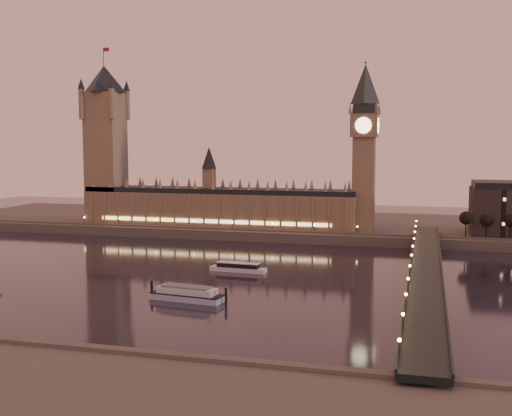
{
  "coord_description": "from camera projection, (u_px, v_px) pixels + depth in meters",
  "views": [
    {
      "loc": [
        91.4,
        -274.67,
        61.76
      ],
      "look_at": [
        8.66,
        35.0,
        28.16
      ],
      "focal_mm": 45.0,
      "sensor_mm": 36.0,
      "label": 1
    }
  ],
  "objects": [
    {
      "name": "palace_of_westminster",
      "position": [
        218.0,
        203.0,
        418.11
      ],
      "size": [
        180.0,
        26.62,
        52.0
      ],
      "color": "brown",
      "rests_on": "ground"
    },
    {
      "name": "ground",
      "position": [
        218.0,
        276.0,
        293.82
      ],
      "size": [
        700.0,
        700.0,
        0.0
      ],
      "primitive_type": "plane",
      "color": "black",
      "rests_on": "ground"
    },
    {
      "name": "westminster_bridge",
      "position": [
        425.0,
        275.0,
        269.72
      ],
      "size": [
        13.2,
        260.0,
        15.3
      ],
      "color": "black",
      "rests_on": "ground"
    },
    {
      "name": "moored_barge",
      "position": [
        187.0,
        294.0,
        248.89
      ],
      "size": [
        33.39,
        11.7,
        6.17
      ],
      "rotation": [
        0.0,
        0.0,
        -0.12
      ],
      "color": "#9CAAC7",
      "rests_on": "ground"
    },
    {
      "name": "far_embankment",
      "position": [
        334.0,
        226.0,
        444.34
      ],
      "size": [
        560.0,
        130.0,
        6.0
      ],
      "primitive_type": "cube",
      "color": "#423D35",
      "rests_on": "ground"
    },
    {
      "name": "bare_tree_0",
      "position": [
        465.0,
        220.0,
        367.79
      ],
      "size": [
        6.89,
        6.89,
        14.01
      ],
      "color": "black",
      "rests_on": "ground"
    },
    {
      "name": "victoria_tower",
      "position": [
        105.0,
        135.0,
        434.03
      ],
      "size": [
        31.68,
        31.68,
        118.0
      ],
      "color": "brown",
      "rests_on": "ground"
    },
    {
      "name": "big_ben",
      "position": [
        364.0,
        137.0,
        389.54
      ],
      "size": [
        17.68,
        17.68,
        104.0
      ],
      "color": "brown",
      "rests_on": "ground"
    },
    {
      "name": "bare_tree_1",
      "position": [
        489.0,
        221.0,
        364.49
      ],
      "size": [
        6.89,
        6.89,
        14.01
      ],
      "color": "black",
      "rests_on": "ground"
    },
    {
      "name": "cruise_boat_a",
      "position": [
        238.0,
        267.0,
        304.18
      ],
      "size": [
        27.58,
        7.58,
        4.36
      ],
      "rotation": [
        0.0,
        0.0,
        -0.06
      ],
      "color": "silver",
      "rests_on": "ground"
    }
  ]
}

